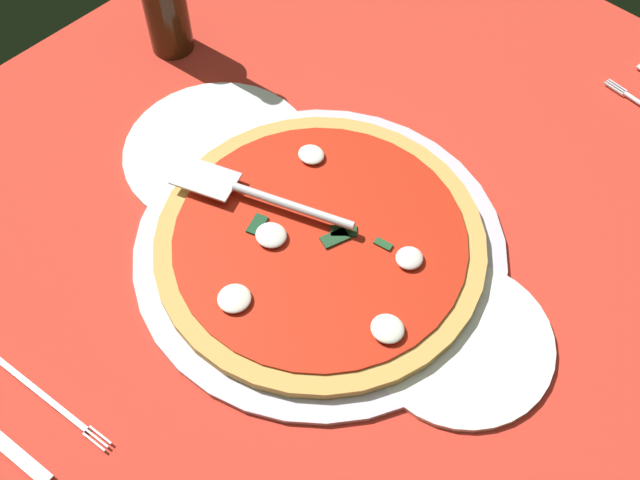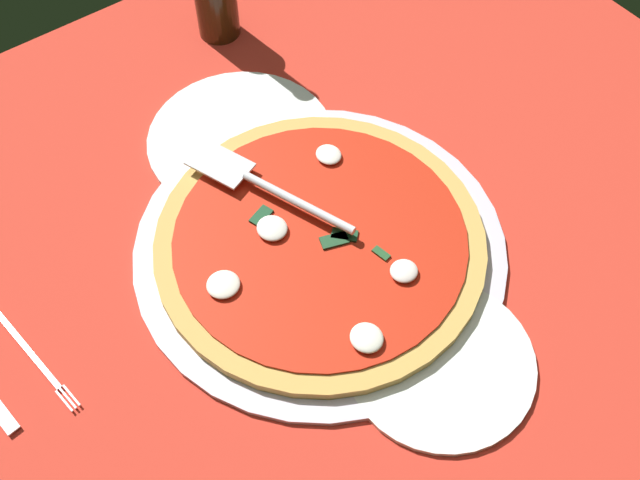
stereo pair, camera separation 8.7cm
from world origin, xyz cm
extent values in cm
cube|color=red|center=(0.00, 0.00, -0.40)|extent=(111.67, 111.67, 0.80)
cube|color=silver|center=(-30.46, 0.00, 0.05)|extent=(10.15, 10.15, 0.10)
cube|color=silver|center=(-20.30, -10.15, 0.05)|extent=(10.15, 10.15, 0.10)
cube|color=silver|center=(-20.30, 10.15, 0.05)|extent=(10.15, 10.15, 0.10)
cube|color=silver|center=(-10.15, -20.30, 0.05)|extent=(10.15, 10.15, 0.10)
cube|color=silver|center=(-10.15, 0.00, 0.05)|extent=(10.15, 10.15, 0.10)
cube|color=silver|center=(-10.15, 20.30, 0.05)|extent=(10.15, 10.15, 0.10)
cube|color=silver|center=(0.00, -30.46, 0.05)|extent=(10.15, 10.15, 0.10)
cube|color=silver|center=(0.00, -10.15, 0.05)|extent=(10.15, 10.15, 0.10)
cube|color=silver|center=(0.00, 10.15, 0.05)|extent=(10.15, 10.15, 0.10)
cube|color=silver|center=(0.00, 30.46, 0.05)|extent=(10.15, 10.15, 0.10)
cube|color=silver|center=(10.15, -40.61, 0.05)|extent=(10.15, 10.15, 0.10)
cube|color=silver|center=(10.15, -20.30, 0.05)|extent=(10.15, 10.15, 0.10)
cube|color=silver|center=(10.15, 0.00, 0.05)|extent=(10.15, 10.15, 0.10)
cube|color=silver|center=(10.15, 20.30, 0.05)|extent=(10.15, 10.15, 0.10)
cube|color=silver|center=(10.15, 40.61, 0.05)|extent=(10.15, 10.15, 0.10)
cube|color=silver|center=(20.30, -30.46, 0.05)|extent=(10.15, 10.15, 0.10)
cube|color=silver|center=(20.30, -10.15, 0.05)|extent=(10.15, 10.15, 0.10)
cube|color=silver|center=(20.30, 10.15, 0.05)|extent=(10.15, 10.15, 0.10)
cube|color=silver|center=(20.30, 30.46, 0.05)|extent=(10.15, 10.15, 0.10)
cube|color=silver|center=(30.46, -20.30, 0.05)|extent=(10.15, 10.15, 0.10)
cube|color=silver|center=(30.46, 0.00, 0.05)|extent=(10.15, 10.15, 0.10)
cube|color=silver|center=(30.46, 20.30, 0.05)|extent=(10.15, 10.15, 0.10)
cube|color=silver|center=(40.61, -10.15, 0.05)|extent=(10.15, 10.15, 0.10)
cube|color=silver|center=(40.61, 10.15, 0.05)|extent=(10.15, 10.15, 0.10)
cube|color=silver|center=(50.76, 0.00, 0.05)|extent=(10.15, 10.15, 0.10)
cube|color=silver|center=(50.76, 20.30, 0.05)|extent=(10.15, 10.15, 0.10)
cylinder|color=silver|center=(2.68, 5.57, 0.60)|extent=(42.89, 42.89, 1.00)
cylinder|color=silver|center=(-16.49, 4.15, 0.60)|extent=(20.03, 20.03, 1.00)
cylinder|color=white|center=(22.11, 3.77, 0.60)|extent=(23.75, 23.75, 1.00)
cylinder|color=gold|center=(2.68, 5.57, 1.72)|extent=(37.93, 37.93, 1.25)
cylinder|color=red|center=(2.68, 5.57, 2.50)|extent=(33.61, 33.61, 0.30)
ellipsoid|color=#F0E2CF|center=(3.70, 17.86, 3.09)|extent=(3.65, 3.69, 0.89)
ellipsoid|color=white|center=(11.65, -2.41, 3.08)|extent=(3.34, 3.00, 0.87)
ellipsoid|color=silver|center=(-6.67, 1.08, 3.13)|extent=(3.05, 3.12, 0.97)
ellipsoid|color=silver|center=(6.67, 9.39, 3.14)|extent=(3.69, 3.46, 0.97)
ellipsoid|color=white|center=(-10.62, 9.45, 3.17)|extent=(3.66, 3.43, 1.05)
cube|color=#143F22|center=(9.05, 9.29, 2.80)|extent=(2.36, 3.15, 0.30)
cube|color=#164123|center=(1.23, 3.18, 2.80)|extent=(3.22, 3.15, 0.30)
cube|color=#1C4425|center=(1.30, 4.58, 2.80)|extent=(2.60, 3.51, 0.30)
cube|color=#214E27|center=(-3.23, 1.46, 2.80)|extent=(2.20, 1.28, 0.30)
cube|color=silver|center=(17.71, 9.29, 3.84)|extent=(8.58, 6.90, 0.30)
cylinder|color=silver|center=(7.22, 5.32, 4.19)|extent=(14.38, 6.25, 1.00)
cube|color=silver|center=(13.54, 38.60, 0.83)|extent=(18.13, 2.93, 0.25)
cube|color=silver|center=(2.96, 37.68, 0.83)|extent=(3.00, 0.60, 0.25)
cube|color=silver|center=(3.02, 37.25, 0.83)|extent=(3.00, 0.60, 0.25)
cube|color=silver|center=(3.08, 36.81, 0.83)|extent=(3.00, 0.60, 0.25)
camera|label=1|loc=(-31.08, 41.49, 73.95)|focal=42.97mm
camera|label=2|loc=(-36.87, 34.99, 73.95)|focal=42.97mm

